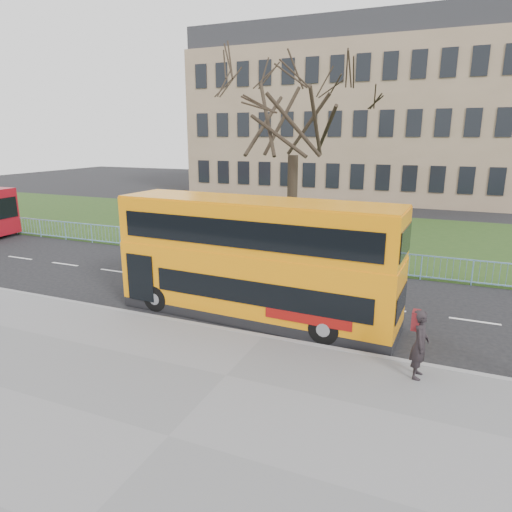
{
  "coord_description": "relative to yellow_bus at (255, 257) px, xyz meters",
  "views": [
    {
      "loc": [
        4.75,
        -13.44,
        6.03
      ],
      "look_at": [
        -1.33,
        1.0,
        1.87
      ],
      "focal_mm": 32.0,
      "sensor_mm": 36.0,
      "label": 1
    }
  ],
  "objects": [
    {
      "name": "civic_building",
      "position": [
        -4.05,
        34.98,
        4.87
      ],
      "size": [
        30.0,
        15.0,
        14.0
      ],
      "primitive_type": "cube",
      "color": "#8D745A",
      "rests_on": "ground"
    },
    {
      "name": "grass_verge",
      "position": [
        0.95,
        14.28,
        -2.09
      ],
      "size": [
        80.0,
        15.4,
        0.08
      ],
      "primitive_type": "cube",
      "color": "#1F3A15",
      "rests_on": "ground"
    },
    {
      "name": "pedestrian",
      "position": [
        5.43,
        -2.32,
        -1.12
      ],
      "size": [
        0.45,
        0.66,
        1.79
      ],
      "primitive_type": "imported",
      "rotation": [
        0.0,
        0.0,
        1.54
      ],
      "color": "black",
      "rests_on": "pavement"
    },
    {
      "name": "ground",
      "position": [
        0.95,
        -0.02,
        -2.13
      ],
      "size": [
        120.0,
        120.0,
        0.0
      ],
      "primitive_type": "plane",
      "color": "black",
      "rests_on": "ground"
    },
    {
      "name": "kerb",
      "position": [
        0.95,
        -1.57,
        -2.06
      ],
      "size": [
        80.0,
        0.2,
        0.14
      ],
      "primitive_type": "cube",
      "color": "gray",
      "rests_on": "ground"
    },
    {
      "name": "bare_tree",
      "position": [
        -2.05,
        9.98,
        3.83
      ],
      "size": [
        8.23,
        8.23,
        11.76
      ],
      "primitive_type": null,
      "color": "black",
      "rests_on": "grass_verge"
    },
    {
      "name": "yellow_bus",
      "position": [
        0.0,
        0.0,
        0.0
      ],
      "size": [
        9.58,
        2.68,
        3.98
      ],
      "rotation": [
        0.0,
        0.0,
        -0.04
      ],
      "color": "orange",
      "rests_on": "ground"
    },
    {
      "name": "pavement",
      "position": [
        0.95,
        -6.77,
        -2.07
      ],
      "size": [
        80.0,
        10.5,
        0.12
      ],
      "primitive_type": "cube",
      "color": "slate",
      "rests_on": "ground"
    },
    {
      "name": "guard_railing",
      "position": [
        0.95,
        6.58,
        -1.58
      ],
      "size": [
        40.0,
        0.12,
        1.1
      ],
      "primitive_type": null,
      "color": "#7EB4E1",
      "rests_on": "ground"
    }
  ]
}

